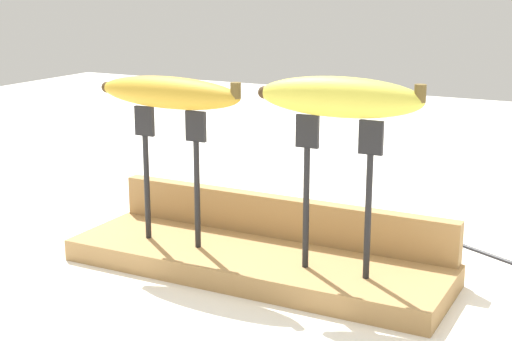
% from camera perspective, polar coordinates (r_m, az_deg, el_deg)
% --- Properties ---
extents(ground_plane, '(3.00, 3.00, 0.00)m').
position_cam_1_polar(ground_plane, '(0.91, -0.00, -7.70)').
color(ground_plane, white).
extents(wooden_board, '(0.46, 0.15, 0.03)m').
position_cam_1_polar(wooden_board, '(0.91, -0.00, -6.93)').
color(wooden_board, '#A87F4C').
rests_on(wooden_board, ground).
extents(board_backstop, '(0.45, 0.02, 0.05)m').
position_cam_1_polar(board_backstop, '(0.95, 1.79, -3.50)').
color(board_backstop, '#A87F4C').
rests_on(board_backstop, wooden_board).
extents(fork_stand_left, '(0.10, 0.01, 0.17)m').
position_cam_1_polar(fork_stand_left, '(0.91, -6.43, 0.57)').
color(fork_stand_left, black).
rests_on(fork_stand_left, wooden_board).
extents(fork_stand_right, '(0.10, 0.01, 0.17)m').
position_cam_1_polar(fork_stand_right, '(0.82, 6.14, -0.80)').
color(fork_stand_right, black).
rests_on(fork_stand_right, wooden_board).
extents(banana_raised_left, '(0.20, 0.05, 0.04)m').
position_cam_1_polar(banana_raised_left, '(0.90, -6.58, 5.85)').
color(banana_raised_left, gold).
rests_on(banana_raised_left, fork_stand_left).
extents(banana_raised_right, '(0.18, 0.05, 0.04)m').
position_cam_1_polar(banana_raised_right, '(0.80, 6.31, 5.52)').
color(banana_raised_right, '#DBD147').
rests_on(banana_raised_right, fork_stand_right).
extents(fork_fallen_near, '(0.17, 0.10, 0.01)m').
position_cam_1_polar(fork_fallen_near, '(1.04, 14.95, -5.22)').
color(fork_fallen_near, black).
rests_on(fork_fallen_near, ground).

